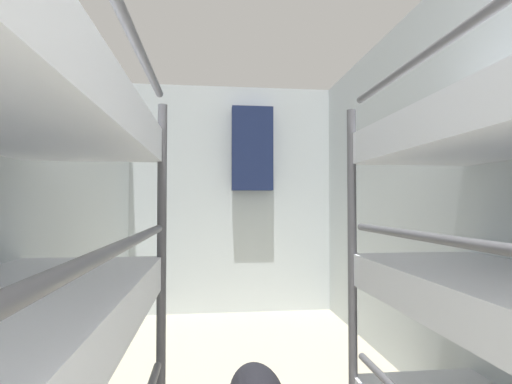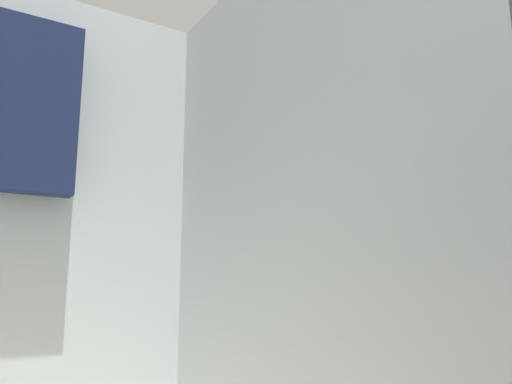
% 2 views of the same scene
% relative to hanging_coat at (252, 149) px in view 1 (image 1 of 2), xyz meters
% --- Properties ---
extents(wall_left, '(0.06, 4.94, 2.47)m').
position_rel_hanging_coat_xyz_m(wall_left, '(-1.34, -2.29, -0.54)').
color(wall_left, silver).
rests_on(wall_left, ground_plane).
extents(wall_right, '(0.06, 4.94, 2.47)m').
position_rel_hanging_coat_xyz_m(wall_right, '(0.91, -2.29, -0.54)').
color(wall_right, silver).
rests_on(wall_right, ground_plane).
extents(wall_back, '(2.31, 0.06, 2.47)m').
position_rel_hanging_coat_xyz_m(wall_back, '(-0.21, 0.15, -0.54)').
color(wall_back, silver).
rests_on(wall_back, ground_plane).
extents(hanging_coat, '(0.44, 0.12, 0.90)m').
position_rel_hanging_coat_xyz_m(hanging_coat, '(0.00, 0.00, 0.00)').
color(hanging_coat, '#192347').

